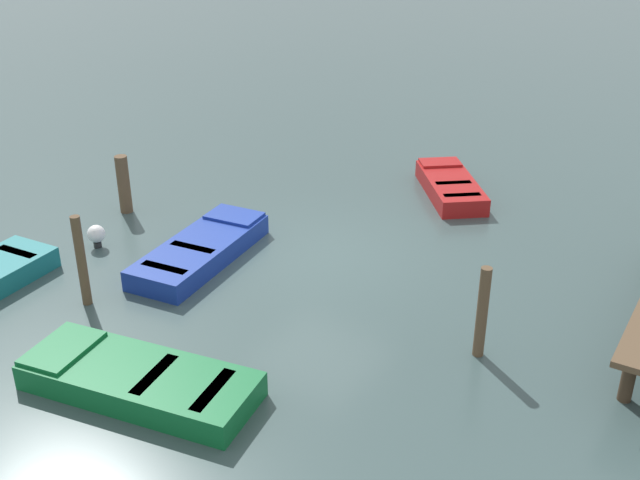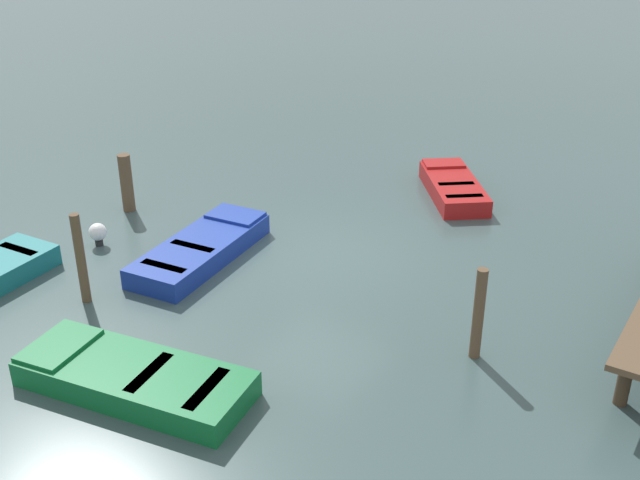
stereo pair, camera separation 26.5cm
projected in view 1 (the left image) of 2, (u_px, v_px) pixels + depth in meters
The scene contains 8 objects.
ground_plane at pixel (320, 256), 15.40m from camera, with size 80.00×80.00×0.00m, color #384C4C.
rowboat_red at pixel (450, 186), 18.10m from camera, with size 2.68×2.57×0.46m.
rowboat_blue at pixel (201, 250), 15.17m from camera, with size 3.48×1.78×0.46m.
rowboat_green at pixel (138, 380), 11.39m from camera, with size 2.10×3.73×0.46m.
mooring_piling_near_right at pixel (124, 184), 17.04m from camera, with size 0.28×0.28×1.31m, color brown.
mooring_piling_center at pixel (81, 261), 13.38m from camera, with size 0.17×0.17×1.70m, color brown.
mooring_piling_mid_right at pixel (482, 312), 11.99m from camera, with size 0.18×0.18×1.57m, color brown.
marker_buoy at pixel (96, 234), 15.62m from camera, with size 0.36×0.36×0.48m.
Camera 1 is at (11.10, 7.98, 7.10)m, focal length 43.51 mm.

